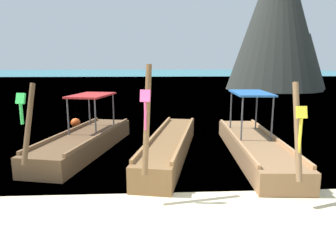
{
  "coord_description": "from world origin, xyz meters",
  "views": [
    {
      "loc": [
        -0.48,
        -4.87,
        2.88
      ],
      "look_at": [
        0.0,
        3.83,
        1.13
      ],
      "focal_mm": 34.07,
      "sensor_mm": 36.0,
      "label": 1
    }
  ],
  "objects_px": {
    "karst_rock": "(280,16)",
    "longtail_boat_pink_ribbon": "(170,146)",
    "longtail_boat_yellow_ribbon": "(254,146)",
    "mooring_buoy_near": "(76,123)",
    "longtail_boat_green_ribbon": "(85,141)"
  },
  "relations": [
    {
      "from": "longtail_boat_pink_ribbon",
      "to": "karst_rock",
      "type": "distance_m",
      "value": 28.24
    },
    {
      "from": "longtail_boat_yellow_ribbon",
      "to": "karst_rock",
      "type": "height_order",
      "value": "karst_rock"
    },
    {
      "from": "longtail_boat_pink_ribbon",
      "to": "karst_rock",
      "type": "height_order",
      "value": "karst_rock"
    },
    {
      "from": "longtail_boat_pink_ribbon",
      "to": "longtail_boat_yellow_ribbon",
      "type": "bearing_deg",
      "value": -3.44
    },
    {
      "from": "longtail_boat_yellow_ribbon",
      "to": "karst_rock",
      "type": "xyz_separation_m",
      "value": [
        10.17,
        24.29,
        7.16
      ]
    },
    {
      "from": "longtail_boat_pink_ribbon",
      "to": "karst_rock",
      "type": "bearing_deg",
      "value": 62.1
    },
    {
      "from": "karst_rock",
      "to": "mooring_buoy_near",
      "type": "bearing_deg",
      "value": -130.6
    },
    {
      "from": "karst_rock",
      "to": "longtail_boat_yellow_ribbon",
      "type": "bearing_deg",
      "value": -112.72
    },
    {
      "from": "longtail_boat_yellow_ribbon",
      "to": "mooring_buoy_near",
      "type": "height_order",
      "value": "longtail_boat_yellow_ribbon"
    },
    {
      "from": "longtail_boat_pink_ribbon",
      "to": "mooring_buoy_near",
      "type": "height_order",
      "value": "longtail_boat_pink_ribbon"
    },
    {
      "from": "longtail_boat_pink_ribbon",
      "to": "longtail_boat_yellow_ribbon",
      "type": "xyz_separation_m",
      "value": [
        2.61,
        -0.16,
        0.0
      ]
    },
    {
      "from": "longtail_boat_green_ribbon",
      "to": "karst_rock",
      "type": "relative_size",
      "value": 0.39
    },
    {
      "from": "karst_rock",
      "to": "longtail_boat_pink_ribbon",
      "type": "bearing_deg",
      "value": -117.9
    },
    {
      "from": "longtail_boat_green_ribbon",
      "to": "karst_rock",
      "type": "distance_m",
      "value": 29.04
    },
    {
      "from": "mooring_buoy_near",
      "to": "longtail_boat_yellow_ribbon",
      "type": "bearing_deg",
      "value": -36.19
    }
  ]
}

